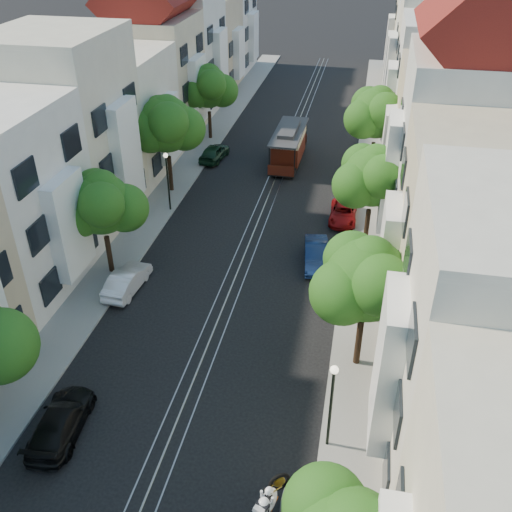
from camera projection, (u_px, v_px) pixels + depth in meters
The scene contains 24 objects.
ground at pixel (274, 182), 43.77m from camera, with size 200.00×200.00×0.00m, color black.
sidewalk_east at pixel (369, 190), 42.54m from camera, with size 2.50×80.00×0.12m, color gray.
sidewalk_west at pixel (183, 174), 44.94m from camera, with size 2.50×80.00×0.12m, color gray.
rail_left at pixel (267, 182), 43.86m from camera, with size 0.06×80.00×0.02m, color gray.
rail_slot at pixel (274, 182), 43.76m from camera, with size 0.06×80.00×0.02m, color gray.
rail_right at pixel (281, 183), 43.67m from camera, with size 0.06×80.00×0.02m, color gray.
lane_line at pixel (274, 182), 43.77m from camera, with size 0.08×80.00×0.01m, color tan.
townhouses_east at pixel (446, 128), 38.96m from camera, with size 7.75×72.00×12.00m.
townhouses_west at pixel (120, 108), 42.94m from camera, with size 7.75×72.00×11.76m.
tree_e_b at pixel (368, 282), 24.28m from camera, with size 4.93×4.08×6.68m.
tree_e_c at pixel (374, 178), 33.46m from camera, with size 4.84×3.99×6.52m.
tree_e_d at pixel (378, 114), 42.42m from camera, with size 5.01×4.16×6.85m.
tree_w_b at pixel (102, 205), 30.98m from camera, with size 4.72×3.87×6.27m.
tree_w_c at pixel (167, 126), 39.73m from camera, with size 5.13×4.28×7.09m.
tree_w_d at pixel (209, 88), 49.09m from camera, with size 4.84×3.99×6.52m.
lamp_east at pixel (332, 395), 21.34m from camera, with size 0.32×0.32×4.16m.
lamp_west at pixel (167, 173), 38.32m from camera, with size 0.32×0.32×4.16m.
sportbike_rider at pixel (267, 504), 19.61m from camera, with size 1.21×1.97×1.74m.
cable_car at pixel (289, 144), 46.14m from camera, with size 2.33×7.16×2.74m.
parked_car_e_mid at pixel (316, 254), 33.78m from camera, with size 1.37×3.93×1.29m, color #0D1E44.
parked_car_e_far at pixel (343, 213), 38.43m from camera, with size 1.77×3.84×1.07m, color maroon.
parked_car_w_near at pixel (61, 421), 23.11m from camera, with size 1.74×4.28×1.24m, color black.
parked_car_w_mid at pixel (127, 280), 31.54m from camera, with size 1.34×3.84×1.26m, color silver.
parked_car_w_far at pixel (214, 152), 47.14m from camera, with size 1.56×3.89×1.32m, color black.
Camera 1 is at (6.49, -11.48, 18.68)m, focal length 40.00 mm.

